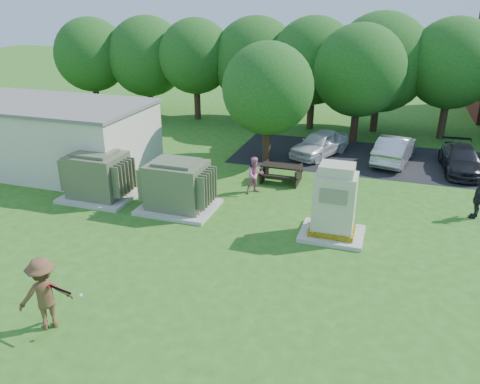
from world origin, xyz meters
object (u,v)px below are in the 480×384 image
(person_at_picnic, at_px, (255,175))
(car_silver_a, at_px, (395,149))
(car_dark, at_px, (461,159))
(transformer_left, at_px, (98,176))
(picnic_table, at_px, (281,171))
(person_walking_right, at_px, (478,199))
(transformer_right, at_px, (178,187))
(car_white, at_px, (320,144))
(generator_cabinet, at_px, (334,206))
(batter, at_px, (45,294))

(person_at_picnic, relative_size, car_silver_a, 0.38)
(car_silver_a, bearing_deg, car_dark, -177.47)
(transformer_left, relative_size, picnic_table, 1.60)
(person_walking_right, distance_m, car_silver_a, 6.81)
(person_at_picnic, distance_m, car_silver_a, 8.48)
(transformer_right, height_order, person_at_picnic, transformer_right)
(transformer_right, height_order, car_silver_a, transformer_right)
(person_at_picnic, bearing_deg, person_walking_right, -41.83)
(car_white, xyz_separation_m, car_dark, (7.02, -0.30, -0.07))
(person_walking_right, relative_size, car_dark, 0.38)
(car_silver_a, distance_m, car_dark, 3.18)
(car_dark, bearing_deg, transformer_left, -154.49)
(car_dark, bearing_deg, person_walking_right, -93.34)
(transformer_left, height_order, generator_cabinet, generator_cabinet)
(person_at_picnic, bearing_deg, generator_cabinet, -81.95)
(transformer_right, xyz_separation_m, car_dark, (11.34, 8.41, -0.36))
(picnic_table, height_order, car_white, car_white)
(transformer_right, relative_size, batter, 1.49)
(batter, distance_m, car_white, 17.06)
(batter, bearing_deg, person_walking_right, -179.66)
(transformer_right, xyz_separation_m, batter, (-0.06, -7.78, 0.04))
(car_white, distance_m, car_silver_a, 3.88)
(person_at_picnic, bearing_deg, transformer_left, 159.55)
(generator_cabinet, bearing_deg, transformer_left, 177.63)
(transformer_right, bearing_deg, picnic_table, 52.73)
(transformer_right, bearing_deg, person_at_picnic, 46.62)
(transformer_right, distance_m, person_at_picnic, 3.60)
(transformer_right, xyz_separation_m, person_walking_right, (11.37, 2.86, -0.17))
(person_at_picnic, distance_m, car_white, 6.36)
(car_white, bearing_deg, transformer_left, -108.48)
(person_at_picnic, bearing_deg, transformer_right, -176.79)
(transformer_left, bearing_deg, car_dark, 29.21)
(person_walking_right, relative_size, car_white, 0.40)
(transformer_left, distance_m, transformer_right, 3.70)
(car_silver_a, bearing_deg, person_walking_right, 128.89)
(generator_cabinet, relative_size, batter, 1.36)
(batter, height_order, person_walking_right, batter)
(car_white, relative_size, car_dark, 0.95)
(car_white, bearing_deg, batter, -80.69)
(generator_cabinet, relative_size, picnic_table, 1.46)
(transformer_left, relative_size, generator_cabinet, 1.10)
(picnic_table, distance_m, person_walking_right, 8.25)
(batter, xyz_separation_m, person_walking_right, (11.43, 10.64, -0.21))
(picnic_table, relative_size, car_dark, 0.45)
(transformer_right, bearing_deg, car_white, 63.62)
(generator_cabinet, height_order, car_dark, generator_cabinet)
(transformer_left, distance_m, car_dark, 17.23)
(transformer_right, xyz_separation_m, person_at_picnic, (2.47, 2.61, -0.15))
(transformer_right, distance_m, generator_cabinet, 6.29)
(batter, relative_size, car_dark, 0.48)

